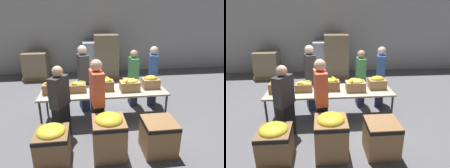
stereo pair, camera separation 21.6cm
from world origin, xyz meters
The scene contains 19 objects.
ground_plane centered at (0.00, 0.00, 0.00)m, with size 30.00×30.00×0.00m, color slate.
wall_back centered at (0.00, 4.44, 2.00)m, with size 16.00×0.08×4.00m.
sorting_table centered at (0.00, 0.00, 0.72)m, with size 3.01×0.87×0.77m.
banana_box_0 centered at (-1.19, 0.00, 0.92)m, with size 0.43×0.28×0.31m.
banana_box_1 centered at (-0.62, 0.02, 0.89)m, with size 0.40×0.26×0.25m.
banana_box_2 centered at (0.01, 0.05, 0.92)m, with size 0.46×0.31×0.31m.
banana_box_3 centered at (0.62, -0.06, 0.92)m, with size 0.46×0.34×0.31m.
banana_box_4 centered at (1.18, 0.06, 0.92)m, with size 0.41×0.32×0.32m.
volunteer_0 centered at (0.90, 0.77, 0.79)m, with size 0.21×0.43×1.60m.
volunteer_1 centered at (-0.95, -0.68, 0.79)m, with size 0.39×0.48×1.59m.
volunteer_2 centered at (-0.48, 0.65, 0.88)m, with size 0.33×0.51×1.77m.
volunteer_3 centered at (-0.21, -0.80, 0.85)m, with size 0.29×0.49×1.72m.
volunteer_4 centered at (1.45, 0.73, 0.84)m, with size 0.34×0.50×1.69m.
donation_bin_0 centered at (-1.05, -1.37, 0.37)m, with size 0.59×0.59×0.70m.
donation_bin_1 centered at (-0.04, -1.37, 0.45)m, with size 0.59×0.59×0.86m.
donation_bin_2 centered at (0.91, -1.37, 0.35)m, with size 0.60×0.60×0.66m.
pallet_stack_0 centered at (0.43, 3.61, 0.86)m, with size 1.03×1.03×1.73m.
pallet_stack_1 centered at (-2.39, 3.71, 0.52)m, with size 0.99×0.99×1.07m.
pallet_stack_2 centered at (0.01, 3.76, 0.71)m, with size 1.13×1.13×1.44m.
Camera 2 is at (-0.18, -4.48, 2.54)m, focal length 32.00 mm.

